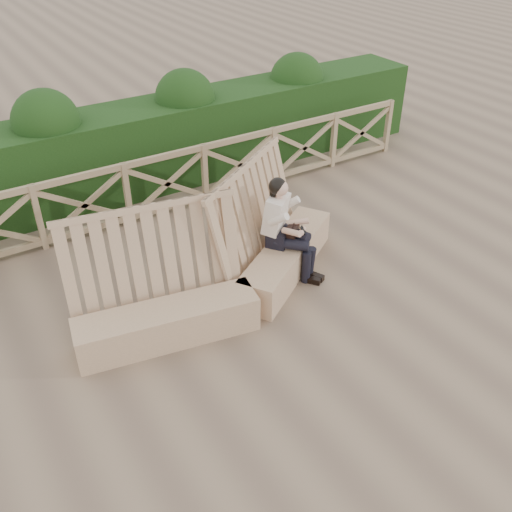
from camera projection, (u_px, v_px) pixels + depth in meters
ground at (283, 324)px, 7.47m from camera, size 60.00×60.00×0.00m
bench at (227, 276)px, 7.66m from camera, size 4.32×1.90×1.62m
woman at (285, 225)px, 7.99m from camera, size 0.75×0.93×1.51m
guardrail at (167, 184)px, 9.63m from camera, size 10.10×0.09×1.10m
hedge at (138, 149)px, 10.36m from camera, size 12.00×1.20×1.50m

